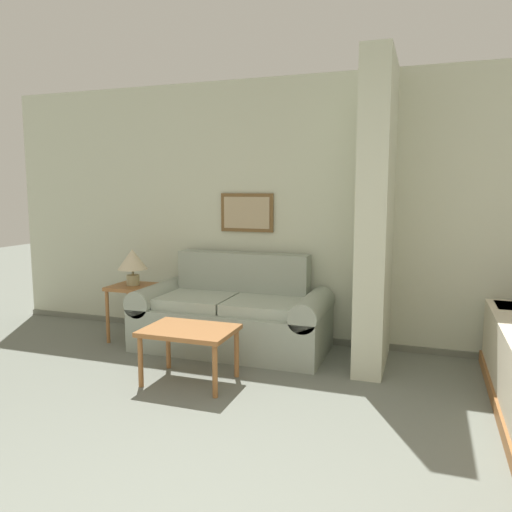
{
  "coord_description": "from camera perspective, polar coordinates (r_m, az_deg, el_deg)",
  "views": [
    {
      "loc": [
        0.64,
        -1.13,
        1.52
      ],
      "look_at": [
        -0.5,
        2.18,
        1.05
      ],
      "focal_mm": 35.0,
      "sensor_mm": 36.0,
      "label": 1
    }
  ],
  "objects": [
    {
      "name": "wall_back",
      "position": [
        4.87,
        11.5,
        4.82
      ],
      "size": [
        7.79,
        0.16,
        2.6
      ],
      "color": "beige",
      "rests_on": "ground_plane"
    },
    {
      "name": "wall_partition_pillar",
      "position": [
        4.35,
        13.57,
        4.52
      ],
      "size": [
        0.24,
        0.88,
        2.6
      ],
      "color": "beige",
      "rests_on": "ground_plane"
    },
    {
      "name": "couch",
      "position": [
        4.83,
        -2.66,
        -6.8
      ],
      "size": [
        1.83,
        0.84,
        0.89
      ],
      "color": "#99A393",
      "rests_on": "ground_plane"
    },
    {
      "name": "coffee_table",
      "position": [
        4.01,
        -7.62,
        -8.93
      ],
      "size": [
        0.71,
        0.52,
        0.44
      ],
      "color": "#996033",
      "rests_on": "ground_plane"
    },
    {
      "name": "side_table",
      "position": [
        5.2,
        -13.82,
        -4.33
      ],
      "size": [
        0.43,
        0.43,
        0.56
      ],
      "color": "#996033",
      "rests_on": "ground_plane"
    },
    {
      "name": "table_lamp",
      "position": [
        5.14,
        -13.94,
        -0.56
      ],
      "size": [
        0.3,
        0.3,
        0.36
      ],
      "color": "tan",
      "rests_on": "side_table"
    }
  ]
}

